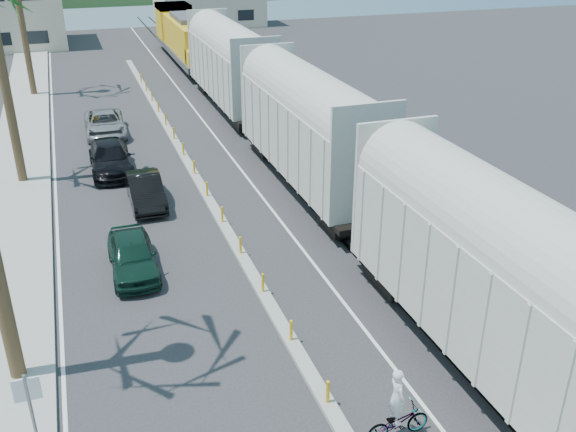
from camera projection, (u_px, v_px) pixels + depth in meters
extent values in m
cube|color=gray|center=(21.00, 162.00, 34.66)|extent=(3.00, 90.00, 0.15)
cube|color=black|center=(236.00, 124.00, 41.02)|extent=(0.12, 100.00, 0.06)
cube|color=black|center=(257.00, 122.00, 41.44)|extent=(0.12, 100.00, 0.06)
cube|color=gray|center=(195.00, 175.00, 32.89)|extent=(0.45, 60.00, 0.15)
cylinder|color=gold|center=(328.00, 392.00, 17.32)|extent=(0.10, 0.10, 0.70)
cylinder|color=gold|center=(291.00, 330.00, 19.88)|extent=(0.10, 0.10, 0.70)
cylinder|color=gold|center=(263.00, 283.00, 22.45)|extent=(0.10, 0.10, 0.70)
cylinder|color=gold|center=(240.00, 245.00, 25.02)|extent=(0.10, 0.10, 0.70)
cylinder|color=gold|center=(222.00, 214.00, 27.58)|extent=(0.10, 0.10, 0.70)
cylinder|color=gold|center=(207.00, 189.00, 30.15)|extent=(0.10, 0.10, 0.70)
cylinder|color=gold|center=(194.00, 167.00, 32.71)|extent=(0.10, 0.10, 0.70)
cylinder|color=gold|center=(183.00, 149.00, 35.28)|extent=(0.10, 0.10, 0.70)
cylinder|color=gold|center=(174.00, 133.00, 37.85)|extent=(0.10, 0.10, 0.70)
cylinder|color=gold|center=(166.00, 119.00, 40.41)|extent=(0.10, 0.10, 0.70)
cylinder|color=gold|center=(158.00, 107.00, 42.98)|extent=(0.10, 0.10, 0.70)
cylinder|color=gold|center=(152.00, 96.00, 45.54)|extent=(0.10, 0.10, 0.70)
cylinder|color=gold|center=(146.00, 87.00, 48.11)|extent=(0.10, 0.10, 0.70)
cylinder|color=gold|center=(141.00, 78.00, 50.68)|extent=(0.10, 0.10, 0.70)
cube|color=silver|center=(54.00, 159.00, 35.19)|extent=(0.12, 90.00, 0.01)
cube|color=silver|center=(219.00, 142.00, 37.94)|extent=(0.12, 90.00, 0.01)
cube|color=#B3B1A4|center=(499.00, 293.00, 17.74)|extent=(3.00, 12.88, 3.40)
cylinder|color=#B3B1A4|center=(508.00, 238.00, 17.02)|extent=(2.90, 12.58, 2.90)
cube|color=black|center=(488.00, 357.00, 18.68)|extent=(2.60, 12.88, 1.00)
cube|color=#B3B1A4|center=(308.00, 134.00, 30.57)|extent=(3.00, 12.88, 3.40)
cylinder|color=#B3B1A4|center=(308.00, 99.00, 29.85)|extent=(2.90, 12.58, 2.90)
cube|color=black|center=(307.00, 177.00, 31.51)|extent=(2.60, 12.88, 1.00)
cube|color=#B3B1A4|center=(230.00, 69.00, 43.40)|extent=(3.00, 12.88, 3.40)
cylinder|color=#B3B1A4|center=(229.00, 44.00, 42.68)|extent=(2.90, 12.58, 2.90)
cube|color=black|center=(231.00, 101.00, 44.34)|extent=(2.60, 12.88, 1.00)
cube|color=#4C4C4F|center=(187.00, 51.00, 57.79)|extent=(3.00, 17.00, 0.50)
cube|color=gold|center=(188.00, 35.00, 56.28)|extent=(2.70, 12.24, 2.60)
cube|color=gold|center=(174.00, 21.00, 61.95)|extent=(3.00, 3.74, 3.20)
cube|color=black|center=(187.00, 58.00, 58.05)|extent=(2.60, 13.60, 0.90)
cylinder|color=brown|center=(5.00, 84.00, 30.06)|extent=(0.44, 0.44, 10.00)
cylinder|color=brown|center=(20.00, 12.00, 45.12)|extent=(0.44, 0.44, 12.00)
cylinder|color=slate|center=(35.00, 427.00, 14.74)|extent=(0.08, 0.08, 3.00)
cube|color=silver|center=(27.00, 390.00, 14.27)|extent=(0.60, 0.04, 0.60)
imported|color=black|center=(132.00, 255.00, 23.83)|extent=(1.74, 4.22, 1.43)
imported|color=black|center=(145.00, 190.00, 29.45)|extent=(1.52, 4.28, 1.41)
imported|color=black|center=(110.00, 158.00, 33.27)|extent=(2.15, 5.11, 1.47)
imported|color=#96989B|center=(105.00, 124.00, 38.85)|extent=(2.45, 5.11, 1.40)
imported|color=#9EA0A5|center=(398.00, 422.00, 16.34)|extent=(0.71, 1.77, 0.91)
imported|color=silver|center=(397.00, 396.00, 15.93)|extent=(0.60, 0.41, 1.58)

